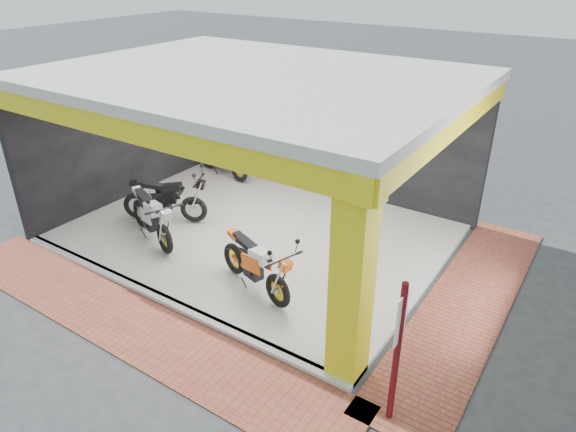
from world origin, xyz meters
The scene contains 16 objects.
ground centered at (0.00, 0.00, 0.00)m, with size 80.00×80.00×0.00m, color #2D2D30.
showroom_floor centered at (0.00, 2.00, 0.05)m, with size 8.00×6.00×0.10m, color silver.
showroom_ceiling centered at (0.00, 2.00, 3.60)m, with size 8.40×6.40×0.20m, color beige.
back_wall centered at (0.00, 5.10, 1.75)m, with size 8.20×0.20×3.50m, color black.
left_wall centered at (-4.10, 2.00, 1.75)m, with size 0.20×6.20×3.50m, color black.
corner_column centered at (3.75, -0.75, 1.75)m, with size 0.50×0.50×3.50m, color yellow.
header_beam_front centered at (0.00, -1.00, 3.30)m, with size 8.40×0.30×0.40m, color yellow.
header_beam_right centered at (4.00, 2.00, 3.30)m, with size 0.30×6.40×0.40m, color yellow.
floor_kerb centered at (0.00, -1.02, 0.05)m, with size 8.00×0.20×0.10m, color silver.
paver_front centered at (0.00, -1.80, 0.01)m, with size 9.00×1.40×0.03m, color brown.
paver_right centered at (4.80, 2.00, 0.01)m, with size 1.40×7.00×0.03m, color brown.
signpost centered at (4.65, -1.19, 1.24)m, with size 0.09×0.32×2.26m.
moto_hero centered at (2.00, -0.06, 0.75)m, with size 2.14×0.79×1.31m, color #DA4A09, non-canonical shape.
moto_row_a centered at (-1.03, 0.14, 0.77)m, with size 2.21×0.82×1.35m, color #A1A3A8, non-canonical shape.
moto_row_b centered at (-1.49, 1.52, 0.76)m, with size 2.16×0.80×1.32m, color black, non-canonical shape.
moto_row_c centered at (-2.12, 4.02, 0.78)m, with size 2.22×0.82×1.36m, color black, non-canonical shape.
Camera 1 is at (6.30, -6.21, 5.76)m, focal length 32.00 mm.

